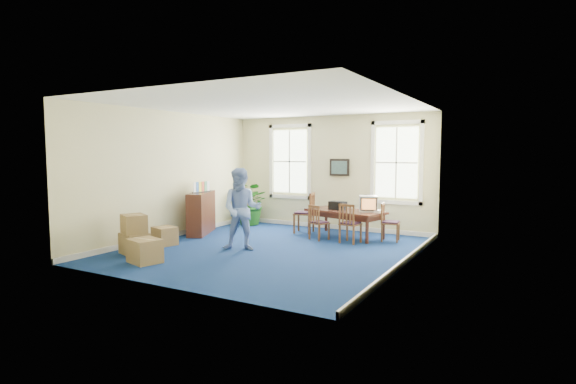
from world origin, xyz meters
The scene contains 25 objects.
floor centered at (0.00, 0.00, 0.00)m, with size 6.50×6.50×0.00m, color navy.
ceiling centered at (0.00, 0.00, 3.20)m, with size 6.50×6.50×0.00m, color white.
wall_back centered at (0.00, 3.25, 1.60)m, with size 6.50×6.50×0.00m, color beige.
wall_front centered at (0.00, -3.25, 1.60)m, with size 6.50×6.50×0.00m, color beige.
wall_left centered at (-3.00, 0.00, 1.60)m, with size 6.50×6.50×0.00m, color beige.
wall_right centered at (3.00, 0.00, 1.60)m, with size 6.50×6.50×0.00m, color beige.
baseboard_back centered at (0.00, 3.22, 0.06)m, with size 6.00×0.04×0.12m, color white.
baseboard_left centered at (-2.97, 0.00, 0.06)m, with size 0.04×6.50×0.12m, color white.
baseboard_right centered at (2.97, 0.00, 0.06)m, with size 0.04×6.50×0.12m, color white.
window_left centered at (-1.30, 3.23, 1.90)m, with size 1.40×0.12×2.20m, color white, non-canonical shape.
window_right centered at (1.90, 3.23, 1.90)m, with size 1.40×0.12×2.20m, color white, non-canonical shape.
wall_picture centered at (0.30, 3.20, 1.75)m, with size 0.58×0.06×0.48m, color black, non-canonical shape.
conference_table centered at (0.87, 2.24, 0.34)m, with size 2.02×0.92×0.69m, color #4C2319, non-canonical shape.
crt_tv centered at (1.47, 2.29, 0.89)m, with size 0.44×0.48×0.40m, color #B7B7BC, non-canonical shape.
game_console centered at (1.74, 2.24, 0.72)m, with size 0.18×0.23×0.06m, color white.
equipment_bag centered at (0.64, 2.29, 0.79)m, with size 0.42×0.27×0.21m, color black.
chair_near_left centered at (0.46, 1.55, 0.44)m, with size 0.39×0.39×0.88m, color brown, non-canonical shape.
chair_near_right centered at (1.28, 1.55, 0.48)m, with size 0.43×0.43×0.96m, color brown, non-canonical shape.
chair_end_left centered at (-0.32, 2.24, 0.54)m, with size 0.49×0.49×1.09m, color brown, non-canonical shape.
chair_end_right centered at (2.06, 2.24, 0.47)m, with size 0.42×0.42×0.93m, color brown, non-canonical shape.
man centered at (-0.53, -0.37, 0.91)m, with size 0.89×0.69×1.82m, color #7A97D7.
credenza centered at (-2.67, 0.81, 0.56)m, with size 0.41×1.43×1.12m, color #4C2319.
brochure_rack centered at (-2.65, 0.81, 1.27)m, with size 0.12×0.68×0.30m, color #99999E, non-canonical shape.
potted_plant centered at (-2.30, 2.66, 0.64)m, with size 1.15×1.01×1.28m, color #185514.
cardboard_boxes centered at (-2.11, -1.68, 0.45)m, with size 1.56×1.56×0.89m, color olive, non-canonical shape.
Camera 1 is at (5.15, -8.47, 2.16)m, focal length 28.00 mm.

